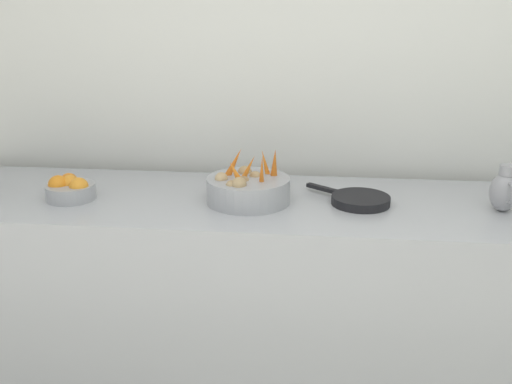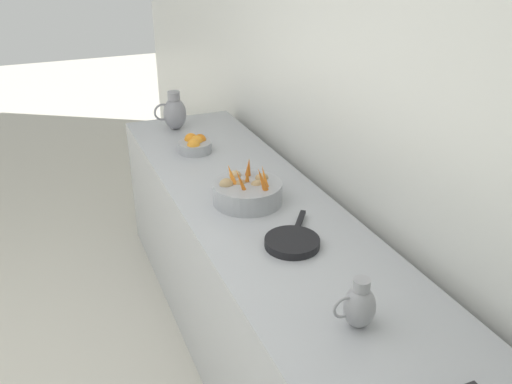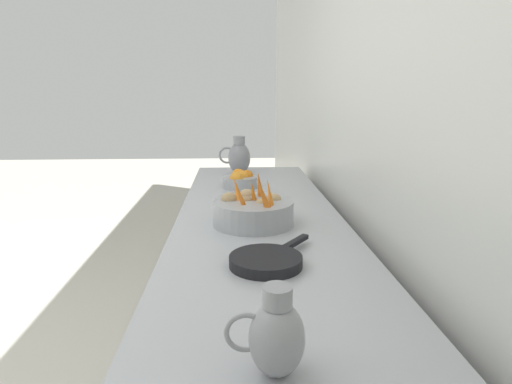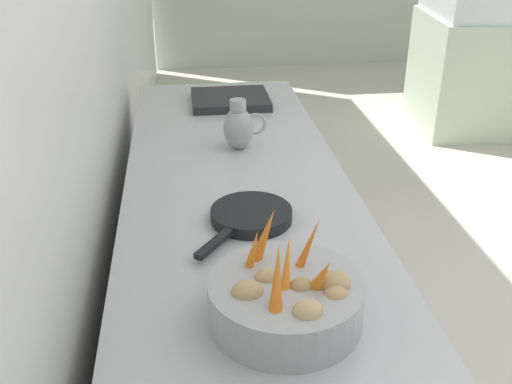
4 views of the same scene
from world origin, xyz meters
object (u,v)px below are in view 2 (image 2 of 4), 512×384
vegetable_colander (247,191)px  orange_bowl (195,145)px  metal_pitcher_short (359,305)px  skillet_on_counter (292,242)px  metal_pitcher_tall (174,112)px

vegetable_colander → orange_bowl: vegetable_colander is taller
orange_bowl → metal_pitcher_short: 1.73m
orange_bowl → skillet_on_counter: orange_bowl is taller
orange_bowl → skillet_on_counter: 1.18m
metal_pitcher_tall → vegetable_colander: bearing=92.2°
vegetable_colander → metal_pitcher_tall: 1.17m
vegetable_colander → metal_pitcher_short: bearing=90.1°
skillet_on_counter → metal_pitcher_short: bearing=87.5°
vegetable_colander → metal_pitcher_short: 0.99m
vegetable_colander → skillet_on_counter: (-0.02, 0.45, -0.04)m
metal_pitcher_tall → metal_pitcher_short: (-0.05, 2.16, -0.03)m
metal_pitcher_short → skillet_on_counter: 0.55m
vegetable_colander → skillet_on_counter: 0.45m
orange_bowl → metal_pitcher_tall: 0.44m
orange_bowl → metal_pitcher_short: size_ratio=1.08×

